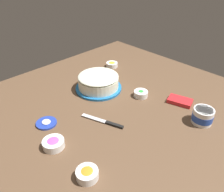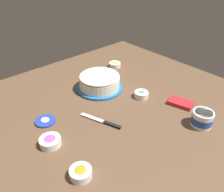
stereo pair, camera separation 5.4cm
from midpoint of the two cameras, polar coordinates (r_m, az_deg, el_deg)
name	(u,v)px [view 2 (the right image)]	position (r m, az deg, el deg)	size (l,w,h in m)	color
ground_plane	(120,109)	(1.28, 3.08, -3.17)	(1.54, 1.54, 0.00)	brown
frosted_cake	(100,82)	(1.44, -2.02, 3.56)	(0.29, 0.29, 0.11)	#1E6BB2
frosting_tub	(202,119)	(1.24, 22.52, -5.17)	(0.10, 0.10, 0.08)	white
frosting_tub_lid	(45,121)	(1.23, -14.90, -5.96)	(0.10, 0.10, 0.02)	#233DAD
spreading_knife	(104,122)	(1.18, -0.69, -6.41)	(0.23, 0.10, 0.01)	silver
sprinkle_bowl_orange	(81,173)	(0.95, -6.02, -18.29)	(0.09, 0.09, 0.04)	white
sprinkle_bowl_yellow	(115,64)	(1.73, 1.62, 7.77)	(0.08, 0.08, 0.04)	white
sprinkle_bowl_green	(141,94)	(1.38, 8.27, 0.46)	(0.08, 0.08, 0.04)	white
sprinkle_bowl_rainbow	(50,141)	(1.09, -13.60, -10.78)	(0.10, 0.10, 0.04)	white
candy_box_lower	(181,103)	(1.37, 17.62, -1.62)	(0.13, 0.08, 0.02)	red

